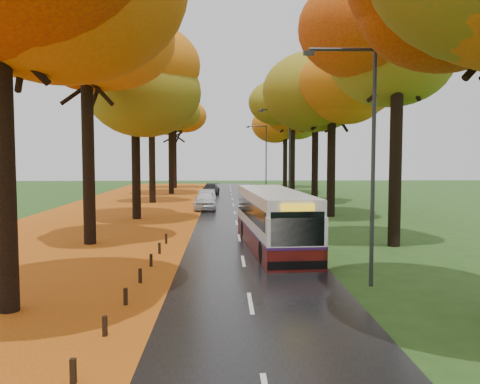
{
  "coord_description": "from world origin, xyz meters",
  "views": [
    {
      "loc": [
        -0.76,
        -8.82,
        4.44
      ],
      "look_at": [
        0.0,
        16.47,
        2.6
      ],
      "focal_mm": 38.0,
      "sensor_mm": 36.0,
      "label": 1
    }
  ],
  "objects_px": {
    "car_white": "(205,200)",
    "car_dark": "(211,189)",
    "bus": "(274,218)",
    "car_silver": "(207,197)",
    "streetlamp_mid": "(286,152)",
    "streetlamp_far": "(264,153)",
    "streetlamp_near": "(366,147)"
  },
  "relations": [
    {
      "from": "streetlamp_far",
      "to": "bus",
      "type": "bearing_deg",
      "value": -93.69
    },
    {
      "from": "streetlamp_near",
      "to": "car_silver",
      "type": "relative_size",
      "value": 1.98
    },
    {
      "from": "streetlamp_near",
      "to": "car_silver",
      "type": "distance_m",
      "value": 29.19
    },
    {
      "from": "bus",
      "to": "car_dark",
      "type": "distance_m",
      "value": 32.77
    },
    {
      "from": "streetlamp_near",
      "to": "streetlamp_mid",
      "type": "distance_m",
      "value": 22.0
    },
    {
      "from": "streetlamp_near",
      "to": "car_dark",
      "type": "relative_size",
      "value": 1.91
    },
    {
      "from": "car_white",
      "to": "streetlamp_near",
      "type": "bearing_deg",
      "value": -75.82
    },
    {
      "from": "bus",
      "to": "car_white",
      "type": "height_order",
      "value": "bus"
    },
    {
      "from": "car_silver",
      "to": "streetlamp_near",
      "type": "bearing_deg",
      "value": -81.68
    },
    {
      "from": "bus",
      "to": "car_white",
      "type": "relative_size",
      "value": 2.38
    },
    {
      "from": "car_dark",
      "to": "streetlamp_mid",
      "type": "bearing_deg",
      "value": -64.07
    },
    {
      "from": "car_white",
      "to": "streetlamp_mid",
      "type": "bearing_deg",
      "value": -19.19
    },
    {
      "from": "car_white",
      "to": "streetlamp_far",
      "type": "bearing_deg",
      "value": 71.99
    },
    {
      "from": "bus",
      "to": "car_silver",
      "type": "xyz_separation_m",
      "value": [
        -3.91,
        21.2,
        -0.75
      ]
    },
    {
      "from": "car_white",
      "to": "car_dark",
      "type": "distance_m",
      "value": 15.42
    },
    {
      "from": "bus",
      "to": "streetlamp_far",
      "type": "bearing_deg",
      "value": 81.76
    },
    {
      "from": "streetlamp_far",
      "to": "bus",
      "type": "distance_m",
      "value": 37.2
    },
    {
      "from": "car_dark",
      "to": "streetlamp_near",
      "type": "bearing_deg",
      "value": -74.76
    },
    {
      "from": "streetlamp_near",
      "to": "streetlamp_mid",
      "type": "xyz_separation_m",
      "value": [
        0.0,
        22.0,
        0.0
      ]
    },
    {
      "from": "bus",
      "to": "car_white",
      "type": "bearing_deg",
      "value": 98.31
    },
    {
      "from": "streetlamp_mid",
      "to": "car_dark",
      "type": "bearing_deg",
      "value": 109.73
    },
    {
      "from": "streetlamp_far",
      "to": "bus",
      "type": "xyz_separation_m",
      "value": [
        -2.39,
        -36.98,
        -3.26
      ]
    },
    {
      "from": "bus",
      "to": "car_dark",
      "type": "bearing_deg",
      "value": 92.31
    },
    {
      "from": "car_white",
      "to": "car_dark",
      "type": "relative_size",
      "value": 1.05
    },
    {
      "from": "streetlamp_mid",
      "to": "streetlamp_far",
      "type": "xyz_separation_m",
      "value": [
        0.0,
        22.0,
        0.0
      ]
    },
    {
      "from": "streetlamp_near",
      "to": "car_white",
      "type": "bearing_deg",
      "value": 104.61
    },
    {
      "from": "car_dark",
      "to": "streetlamp_far",
      "type": "bearing_deg",
      "value": 41.42
    },
    {
      "from": "streetlamp_mid",
      "to": "streetlamp_far",
      "type": "bearing_deg",
      "value": 90.0
    },
    {
      "from": "car_silver",
      "to": "streetlamp_far",
      "type": "bearing_deg",
      "value": 63.99
    },
    {
      "from": "streetlamp_far",
      "to": "car_silver",
      "type": "distance_m",
      "value": 17.46
    },
    {
      "from": "streetlamp_mid",
      "to": "car_dark",
      "type": "relative_size",
      "value": 1.91
    },
    {
      "from": "streetlamp_near",
      "to": "car_white",
      "type": "height_order",
      "value": "streetlamp_near"
    }
  ]
}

